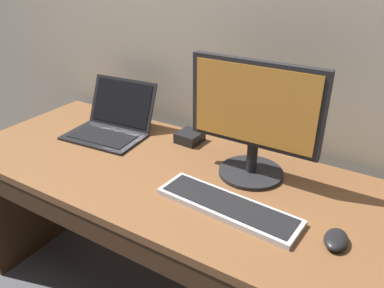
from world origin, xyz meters
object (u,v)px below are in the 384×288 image
Objects in this scene: laptop_black at (111,123)px; computer_mouse at (336,239)px; external_drive_box at (190,137)px; wired_keyboard at (227,206)px; external_monitor at (254,117)px.

laptop_black is 1.09m from computer_mouse.
laptop_black is 3.52× the size of external_drive_box.
laptop_black reaches higher than wired_keyboard.
external_monitor is at bearing 95.82° from wired_keyboard.
external_monitor reaches higher than wired_keyboard.
external_monitor is 0.42m from external_drive_box.
external_monitor is (0.70, -0.01, 0.19)m from laptop_black.
computer_mouse is (0.36, -0.22, -0.22)m from external_monitor.
external_drive_box is at bearing 151.91° from computer_mouse.
laptop_black is 0.77× the size of external_monitor.
wired_keyboard is (0.02, -0.23, -0.23)m from external_monitor.
laptop_black is at bearing 178.88° from external_monitor.
external_drive_box reaches higher than wired_keyboard.
computer_mouse is 0.97× the size of external_drive_box.
external_monitor is 0.97× the size of wired_keyboard.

